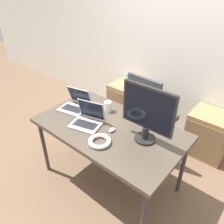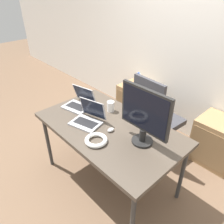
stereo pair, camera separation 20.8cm
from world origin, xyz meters
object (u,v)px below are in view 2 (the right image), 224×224
at_px(laptop_right, 79,103).
at_px(cabinet_right, 217,141).
at_px(coffee_cup_white, 111,106).
at_px(office_chair, 155,125).
at_px(laptop_left, 88,118).
at_px(water_bottle, 138,80).
at_px(monitor, 145,115).
at_px(cable_coil, 96,140).
at_px(mouse, 111,130).
at_px(cabinet_left, 136,103).

bearing_deg(laptop_right, cabinet_right, 44.59).
distance_m(cabinet_right, coffee_cup_white, 1.39).
relative_size(office_chair, laptop_left, 3.17).
bearing_deg(coffee_cup_white, water_bottle, 114.66).
xyz_separation_m(monitor, cable_coil, (-0.28, -0.30, -0.26)).
bearing_deg(mouse, coffee_cup_white, 137.42).
height_order(water_bottle, laptop_left, laptop_left).
height_order(office_chair, laptop_right, office_chair).
bearing_deg(laptop_right, laptop_left, -20.90).
bearing_deg(laptop_right, monitor, 2.56).
bearing_deg(laptop_left, mouse, 13.35).
relative_size(office_chair, laptop_right, 3.20).
relative_size(coffee_cup_white, cable_coil, 0.56).
height_order(cabinet_right, coffee_cup_white, coffee_cup_white).
xyz_separation_m(water_bottle, coffee_cup_white, (0.44, -0.97, 0.12)).
distance_m(laptop_left, mouse, 0.27).
relative_size(cabinet_left, laptop_left, 1.73).
xyz_separation_m(cabinet_left, coffee_cup_white, (0.44, -0.97, 0.52)).
relative_size(mouse, cable_coil, 0.34).
distance_m(office_chair, laptop_right, 1.01).
bearing_deg(monitor, laptop_left, -164.08).
bearing_deg(cable_coil, mouse, 97.32).
distance_m(cabinet_left, laptop_right, 1.27).
distance_m(monitor, mouse, 0.42).
bearing_deg(cabinet_left, cabinet_right, 0.00).
height_order(monitor, coffee_cup_white, monitor).
distance_m(laptop_right, monitor, 0.92).
distance_m(cabinet_right, cable_coil, 1.60).
height_order(cabinet_right, monitor, monitor).
xyz_separation_m(cabinet_left, cable_coil, (0.74, -1.42, 0.48)).
distance_m(mouse, cable_coil, 0.20).
bearing_deg(cable_coil, office_chair, 94.39).
height_order(laptop_right, monitor, monitor).
bearing_deg(mouse, cable_coil, -82.68).
bearing_deg(cable_coil, coffee_cup_white, 123.43).
height_order(cabinet_right, laptop_left, laptop_left).
relative_size(cabinet_left, cable_coil, 2.87).
xyz_separation_m(office_chair, water_bottle, (-0.66, 0.40, 0.28)).
distance_m(water_bottle, mouse, 1.41).
height_order(mouse, coffee_cup_white, coffee_cup_white).
height_order(office_chair, water_bottle, office_chair).
relative_size(office_chair, coffee_cup_white, 9.39).
distance_m(coffee_cup_white, cable_coil, 0.54).
xyz_separation_m(office_chair, coffee_cup_white, (-0.22, -0.57, 0.41)).
bearing_deg(water_bottle, cable_coil, -62.39).
relative_size(water_bottle, cable_coil, 1.07).
distance_m(office_chair, mouse, 0.90).
relative_size(water_bottle, laptop_left, 0.64).
xyz_separation_m(cabinet_left, mouse, (0.72, -1.21, 0.47)).
relative_size(laptop_right, mouse, 4.81).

